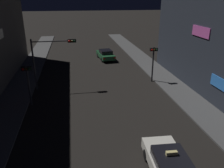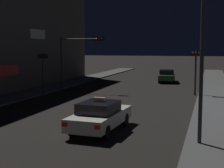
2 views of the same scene
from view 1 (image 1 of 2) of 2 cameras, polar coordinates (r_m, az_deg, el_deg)
The scene contains 7 objects.
sidewalk_left at distance 27.36m, azimuth -20.84°, elevation 1.54°, with size 2.82×56.32×0.12m, color #4C4C4C.
sidewalk_right at distance 28.57m, azimuth 10.82°, elevation 3.41°, with size 2.82×56.32×0.12m, color #4C4C4C.
taxi at distance 12.41m, azimuth 14.34°, elevation -19.25°, with size 2.05×4.54×1.62m.
far_car at distance 33.14m, azimuth -1.66°, elevation 7.47°, with size 2.27×4.62×1.42m.
traffic_light_overhead at distance 22.44m, azimuth -15.26°, elevation 7.57°, with size 4.20×0.42×4.96m.
traffic_light_left_kerb at distance 19.59m, azimuth -20.49°, elevation 1.64°, with size 0.80×0.42×3.50m.
traffic_light_right_kerb at distance 24.14m, azimuth 10.38°, elevation 6.65°, with size 0.80×0.42×3.77m.
Camera 1 is at (-2.22, 0.77, 8.67)m, focal length 36.28 mm.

